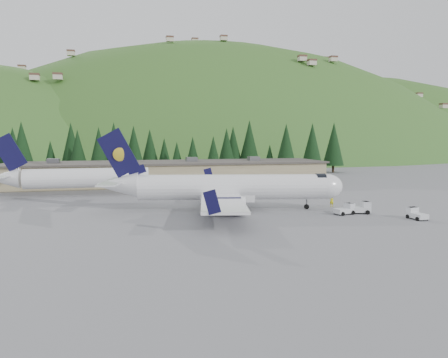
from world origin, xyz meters
TOP-DOWN VIEW (x-y plane):
  - ground at (0.00, 0.00)m, footprint 600.00×600.00m
  - airliner at (-1.04, 0.20)m, footprint 36.13×34.11m
  - second_airliner at (-24.92, 22.00)m, footprint 27.50×11.00m
  - baggage_tug_a at (14.17, -7.33)m, footprint 3.12×2.31m
  - baggage_tug_b at (16.50, -7.24)m, footprint 3.47×2.50m
  - baggage_tug_c at (21.30, -12.71)m, footprint 1.78×2.82m
  - terminal_building at (-5.01, 38.00)m, footprint 71.00×17.00m
  - ramp_worker at (15.42, -0.82)m, footprint 0.74×0.54m
  - tree_line at (-7.84, 60.79)m, footprint 113.37×19.17m
  - hills at (53.34, 207.38)m, footprint 614.00×330.00m

SIDE VIEW (x-z plane):
  - hills at x=53.34m, z-range -232.80..67.20m
  - ground at x=0.00m, z-range 0.00..0.00m
  - baggage_tug_c at x=21.30m, z-range -0.08..1.40m
  - baggage_tug_a at x=14.17m, z-range -0.08..1.44m
  - baggage_tug_b at x=16.50m, z-range -0.09..1.61m
  - ramp_worker at x=15.42m, z-range 0.00..1.88m
  - terminal_building at x=-5.01m, z-range -0.43..5.67m
  - airliner at x=-1.04m, z-range -2.81..9.22m
  - second_airliner at x=-24.92m, z-range -1.70..8.35m
  - tree_line at x=-7.84m, z-range 0.61..15.06m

